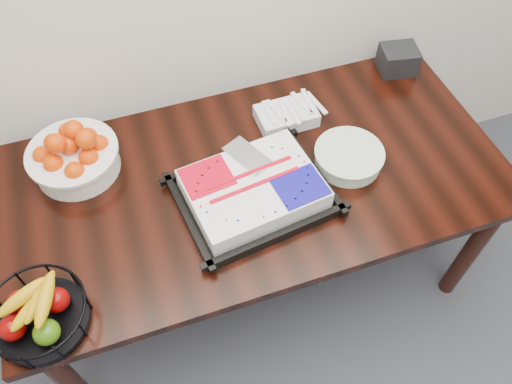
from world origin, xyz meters
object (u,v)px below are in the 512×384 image
object	(u,v)px
plate_stack	(349,157)
tangerine_bowl	(72,153)
cake_tray	(253,191)
fruit_basket	(38,314)
napkin_box	(398,59)
table	(257,189)

from	to	relation	value
plate_stack	tangerine_bowl	bearing A→B (deg)	162.65
cake_tray	fruit_basket	bearing A→B (deg)	-162.81
napkin_box	plate_stack	bearing A→B (deg)	-135.77
cake_tray	napkin_box	world-z (taller)	napkin_box
cake_tray	plate_stack	bearing A→B (deg)	6.38
cake_tray	tangerine_bowl	size ratio (longest dim) A/B	1.69
tangerine_bowl	plate_stack	bearing A→B (deg)	-17.35
fruit_basket	cake_tray	bearing A→B (deg)	17.19
plate_stack	table	bearing A→B (deg)	170.82
plate_stack	fruit_basket	bearing A→B (deg)	-166.43
table	tangerine_bowl	world-z (taller)	tangerine_bowl
plate_stack	cake_tray	bearing A→B (deg)	-173.62
tangerine_bowl	fruit_basket	xyz separation A→B (m)	(-0.17, -0.56, -0.02)
cake_tray	fruit_basket	xyz separation A→B (m)	(-0.72, -0.22, 0.02)
fruit_basket	plate_stack	size ratio (longest dim) A/B	1.14
napkin_box	cake_tray	bearing A→B (deg)	-150.70
table	tangerine_bowl	size ratio (longest dim) A/B	5.60
napkin_box	tangerine_bowl	bearing A→B (deg)	-175.28
fruit_basket	tangerine_bowl	bearing A→B (deg)	73.20
tangerine_bowl	plate_stack	xyz separation A→B (m)	(0.94, -0.29, -0.06)
table	fruit_basket	bearing A→B (deg)	-157.40
tangerine_bowl	fruit_basket	size ratio (longest dim) A/B	1.12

